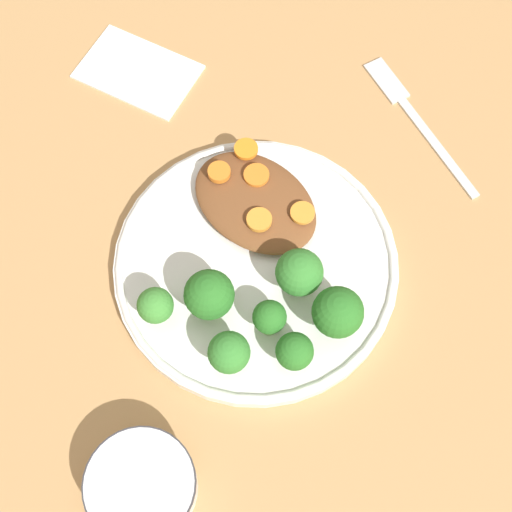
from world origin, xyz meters
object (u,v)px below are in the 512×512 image
Objects in this scene: dip_bowl at (142,486)px; fork at (411,112)px; napkin at (138,71)px; plate at (256,264)px.

fork is at bearing -82.58° from dip_bowl.
napkin is (0.27, 0.16, 0.00)m from fork.
dip_bowl is 0.49× the size of fork.
plate is 1.93× the size of napkin.
napkin is at bearing -19.38° from plate.
plate is 2.94× the size of dip_bowl.
plate is 0.28m from napkin.
fork is (0.06, -0.48, -0.02)m from dip_bowl.
fork is at bearing -91.18° from plate.
plate is at bearing -73.23° from dip_bowl.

